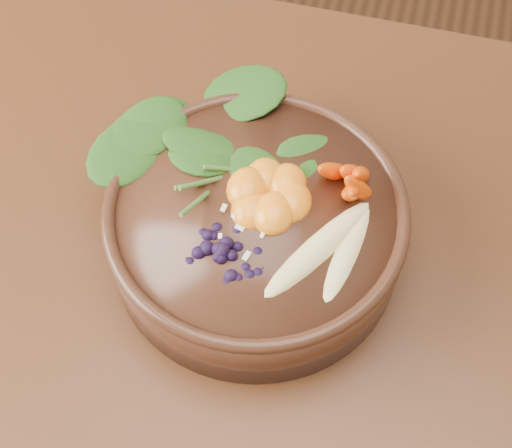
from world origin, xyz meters
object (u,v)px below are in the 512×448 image
Objects in this scene: stoneware_bowl at (256,229)px; blueberry_pile at (218,242)px; dining_table at (398,391)px; kale_heap at (255,131)px; banana_halves at (334,242)px; mandarin_cluster at (269,186)px; carrot_cluster at (352,154)px.

stoneware_bowl is 0.08m from blueberry_pile.
stoneware_bowl reaches higher than dining_table.
kale_heap is 0.13m from blueberry_pile.
banana_halves is 0.08m from mandarin_cluster.
banana_halves is (0.10, -0.10, -0.01)m from kale_heap.
kale_heap is 1.25× the size of banana_halves.
mandarin_cluster is (-0.17, 0.09, 0.19)m from dining_table.
carrot_cluster reaches higher than kale_heap.
stoneware_bowl is at bearing 156.47° from dining_table.
kale_heap is at bearing -169.49° from carrot_cluster.
banana_halves is 1.14× the size of blueberry_pile.
carrot_cluster reaches higher than stoneware_bowl.
dining_table is 11.96× the size of blueberry_pile.
kale_heap is at bearing 90.19° from blueberry_pile.
blueberry_pile reaches higher than stoneware_bowl.
stoneware_bowl is 0.10m from kale_heap.
carrot_cluster reaches higher than blueberry_pile.
carrot_cluster is (-0.10, 0.13, 0.21)m from dining_table.
carrot_cluster reaches higher than dining_table.
dining_table is 20.04× the size of carrot_cluster.
carrot_cluster is at bearing 113.06° from banana_halves.
mandarin_cluster is at bearing 62.05° from stoneware_bowl.
carrot_cluster is at bearing 34.70° from stoneware_bowl.
dining_table is at bearing -31.33° from carrot_cluster.
banana_halves is 0.10m from blueberry_pile.
stoneware_bowl is 0.12m from carrot_cluster.
dining_table is 17.42× the size of mandarin_cluster.
mandarin_cluster is 0.69× the size of blueberry_pile.
banana_halves reaches higher than stoneware_bowl.
blueberry_pile is (-0.19, 0.02, 0.19)m from dining_table.
banana_halves is (-0.10, 0.05, 0.18)m from dining_table.
kale_heap is (-0.02, 0.07, 0.06)m from stoneware_bowl.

